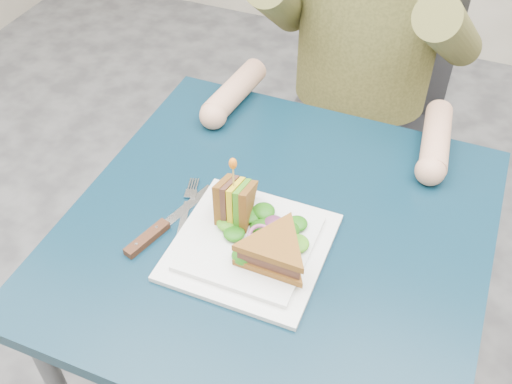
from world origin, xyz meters
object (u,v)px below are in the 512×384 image
at_px(sandwich_flat, 275,251).
at_px(fork, 186,213).
at_px(plate, 250,245).
at_px(knife, 155,232).
at_px(chair, 364,99).
at_px(sandwich_upright, 234,203).
at_px(table, 275,255).

distance_m(sandwich_flat, fork, 0.21).
distance_m(plate, knife, 0.17).
height_order(chair, fork, chair).
bearing_deg(sandwich_flat, sandwich_upright, 146.15).
bearing_deg(table, chair, 90.00).
bearing_deg(table, knife, -152.91).
distance_m(plate, sandwich_upright, 0.08).
bearing_deg(table, plate, -109.61).
bearing_deg(chair, knife, -103.46).
distance_m(fork, knife, 0.07).
xyz_separation_m(chair, plate, (-0.02, -0.78, 0.20)).
distance_m(sandwich_flat, sandwich_upright, 0.13).
relative_size(fork, knife, 0.81).
bearing_deg(chair, sandwich_flat, -87.76).
height_order(plate, fork, plate).
bearing_deg(sandwich_flat, fork, 164.16).
bearing_deg(chair, table, -90.00).
xyz_separation_m(plate, sandwich_upright, (-0.05, 0.04, 0.05)).
distance_m(chair, knife, 0.86).
height_order(table, sandwich_upright, sandwich_upright).
distance_m(sandwich_flat, knife, 0.23).
bearing_deg(knife, fork, 67.00).
bearing_deg(knife, sandwich_upright, 32.82).
xyz_separation_m(plate, sandwich_flat, (0.05, -0.02, 0.04)).
relative_size(chair, fork, 5.28).
relative_size(plate, sandwich_flat, 1.77).
relative_size(sandwich_upright, fork, 0.78).
distance_m(chair, plate, 0.81).
relative_size(chair, knife, 4.26).
bearing_deg(chair, plate, -91.73).
bearing_deg(knife, sandwich_flat, 2.15).
height_order(sandwich_flat, knife, sandwich_flat).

